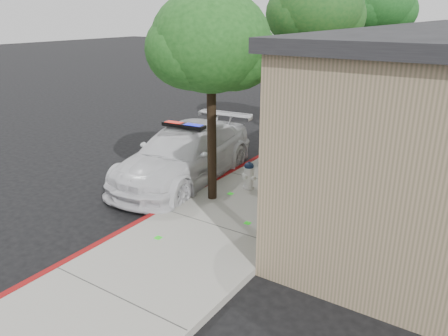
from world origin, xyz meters
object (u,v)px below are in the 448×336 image
street_tree_near (211,46)px  police_car (185,154)px  fire_hydrant (249,175)px  street_tree_far (378,7)px  street_tree_mid (316,11)px

street_tree_near → police_car: bearing=150.1°
fire_hydrant → street_tree_near: bearing=-99.6°
street_tree_near → street_tree_far: street_tree_far is taller
police_car → fire_hydrant: (2.03, 0.16, -0.27)m
police_car → street_tree_mid: (1.60, 5.10, 3.84)m
fire_hydrant → street_tree_far: street_tree_far is taller
street_tree_mid → police_car: bearing=-107.4°
police_car → fire_hydrant: bearing=-1.2°
street_tree_far → street_tree_mid: bearing=-90.6°
fire_hydrant → street_tree_mid: street_tree_mid is taller
police_car → street_tree_mid: bearing=66.8°
police_car → fire_hydrant: 2.06m
police_car → street_tree_near: street_tree_near is taller
fire_hydrant → street_tree_near: 3.56m
fire_hydrant → street_tree_far: size_ratio=0.12×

